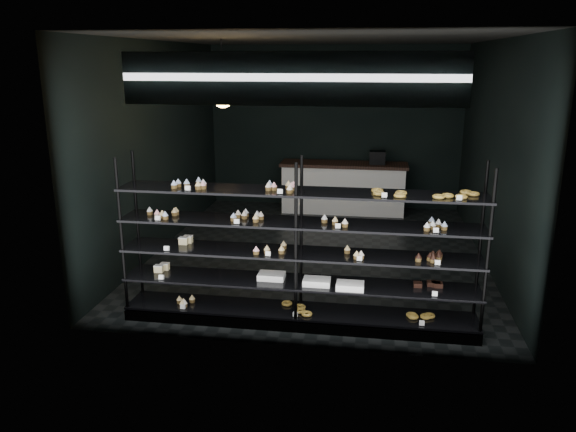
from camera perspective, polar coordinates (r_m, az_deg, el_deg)
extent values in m
cube|color=black|center=(8.83, 3.05, -3.70)|extent=(5.00, 6.00, 0.01)
cube|color=black|center=(8.33, 3.38, 17.48)|extent=(5.00, 6.00, 0.01)
cube|color=black|center=(11.39, 4.74, 8.93)|extent=(5.00, 0.01, 3.20)
cube|color=black|center=(5.51, 0.08, 1.69)|extent=(5.00, 0.01, 3.20)
cube|color=black|center=(9.02, -12.91, 6.81)|extent=(0.01, 6.00, 3.20)
cube|color=black|center=(8.56, 20.19, 5.78)|extent=(0.01, 6.00, 3.20)
cube|color=black|center=(6.55, 1.04, -10.32)|extent=(4.00, 0.50, 0.12)
cylinder|color=black|center=(6.55, -16.53, -2.27)|extent=(0.04, 0.04, 1.85)
cylinder|color=black|center=(6.93, -15.01, -1.17)|extent=(0.04, 0.04, 1.85)
cylinder|color=black|center=(6.00, 0.80, -3.27)|extent=(0.04, 0.04, 1.85)
cylinder|color=black|center=(6.41, 1.35, -2.00)|extent=(0.04, 0.04, 1.85)
cylinder|color=black|center=(6.06, 19.62, -4.01)|extent=(0.04, 0.04, 1.85)
cylinder|color=black|center=(6.47, 18.94, -2.71)|extent=(0.04, 0.04, 1.85)
cube|color=black|center=(6.51, 1.05, -9.60)|extent=(4.00, 0.50, 0.03)
cube|color=black|center=(6.37, 1.06, -6.76)|extent=(4.00, 0.50, 0.02)
cube|color=black|center=(6.25, 1.08, -3.79)|extent=(4.00, 0.50, 0.02)
cube|color=black|center=(6.14, 1.10, -0.71)|extent=(4.00, 0.50, 0.02)
cube|color=black|center=(6.05, 1.11, 2.47)|extent=(4.00, 0.50, 0.02)
cube|color=white|center=(6.15, -10.44, 2.79)|extent=(0.06, 0.04, 0.06)
cube|color=white|center=(5.90, -1.20, 2.50)|extent=(0.05, 0.04, 0.06)
cube|color=white|center=(5.82, 10.01, 2.07)|extent=(0.05, 0.04, 0.06)
cube|color=white|center=(5.87, 16.86, 1.76)|extent=(0.06, 0.04, 0.06)
cube|color=white|center=(6.36, -13.39, -0.20)|extent=(0.06, 0.04, 0.06)
cube|color=white|center=(6.07, -4.80, -0.60)|extent=(0.05, 0.04, 0.06)
cube|color=white|center=(5.92, 5.07, -1.03)|extent=(0.06, 0.04, 0.06)
cube|color=white|center=(5.94, 14.37, -1.41)|extent=(0.06, 0.04, 0.06)
cube|color=white|center=(6.42, -12.14, -3.26)|extent=(0.06, 0.04, 0.06)
cube|color=white|center=(6.12, -2.18, -3.86)|extent=(0.06, 0.04, 0.06)
cube|color=white|center=(6.02, 6.82, -4.30)|extent=(0.05, 0.04, 0.06)
cube|color=white|center=(6.05, 14.48, -4.60)|extent=(0.06, 0.04, 0.06)
cube|color=white|center=(6.56, -12.48, -6.11)|extent=(0.06, 0.04, 0.06)
cube|color=white|center=(6.18, 14.38, -7.65)|extent=(0.06, 0.04, 0.06)
cube|color=white|center=(6.62, -10.48, -9.08)|extent=(0.06, 0.04, 0.06)
cube|color=white|center=(6.34, 0.73, -9.98)|extent=(0.05, 0.04, 0.06)
cube|color=white|center=(6.31, 13.31, -10.55)|extent=(0.06, 0.04, 0.06)
cube|color=#0C143F|center=(5.43, 0.22, 13.76)|extent=(3.20, 0.04, 0.45)
cube|color=white|center=(5.41, 0.18, 13.75)|extent=(3.30, 0.02, 0.50)
cylinder|color=black|center=(7.59, -6.75, 15.25)|extent=(0.01, 0.01, 0.58)
sphere|color=#FFB359|center=(7.61, -6.65, 11.95)|extent=(0.29, 0.29, 0.29)
cube|color=silver|center=(11.08, 5.63, 2.73)|extent=(2.35, 0.60, 0.92)
cube|color=black|center=(10.98, 5.70, 5.22)|extent=(2.45, 0.65, 0.06)
cube|color=black|center=(10.94, 9.07, 5.89)|extent=(0.30, 0.30, 0.25)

